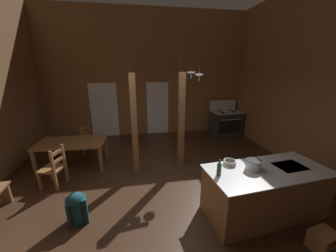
{
  "coord_description": "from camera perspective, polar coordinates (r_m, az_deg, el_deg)",
  "views": [
    {
      "loc": [
        -0.48,
        -3.62,
        2.62
      ],
      "look_at": [
        0.3,
        0.98,
        1.17
      ],
      "focal_mm": 20.5,
      "sensor_mm": 36.0,
      "label": 1
    }
  ],
  "objects": [
    {
      "name": "wall_right",
      "position": [
        5.61,
        40.64,
        9.97
      ],
      "size": [
        0.14,
        8.44,
        4.61
      ],
      "primitive_type": "cube",
      "color": "brown",
      "rests_on": "ground_plane"
    },
    {
      "name": "ground_plane",
      "position": [
        4.53,
        -1.79,
        -18.93
      ],
      "size": [
        8.23,
        8.44,
        0.1
      ],
      "primitive_type": "cube",
      "color": "#382316"
    },
    {
      "name": "support_post_center",
      "position": [
        4.6,
        -10.1,
        2.62
      ],
      "size": [
        0.14,
        0.14,
        2.96
      ],
      "color": "brown",
      "rests_on": "ground_plane"
    },
    {
      "name": "glazed_door_back_left",
      "position": [
        7.7,
        -18.41,
        4.4
      ],
      "size": [
        1.0,
        0.01,
        2.05
      ],
      "primitive_type": "cube",
      "color": "white",
      "rests_on": "ground_plane"
    },
    {
      "name": "support_post_with_pot_rack",
      "position": [
        4.96,
        4.38,
        5.12
      ],
      "size": [
        0.64,
        0.25,
        2.96
      ],
      "color": "brown",
      "rests_on": "ground_plane"
    },
    {
      "name": "dining_table",
      "position": [
        5.69,
        -26.59,
        -4.93
      ],
      "size": [
        1.74,
        0.99,
        0.74
      ],
      "color": "brown",
      "rests_on": "ground_plane"
    },
    {
      "name": "step_stool",
      "position": [
        4.03,
        39.06,
        -24.64
      ],
      "size": [
        0.41,
        0.34,
        0.3
      ],
      "color": "olive",
      "rests_on": "ground_plane"
    },
    {
      "name": "ladderback_chair_by_post",
      "position": [
        5.09,
        -30.76,
        -10.63
      ],
      "size": [
        0.54,
        0.54,
        0.95
      ],
      "color": "olive",
      "rests_on": "ground_plane"
    },
    {
      "name": "mixing_bowl_on_counter",
      "position": [
        3.76,
        17.88,
        -10.26
      ],
      "size": [
        0.23,
        0.23,
        0.08
      ],
      "color": "#B2A893",
      "rests_on": "kitchen_island"
    },
    {
      "name": "ladderback_chair_near_window",
      "position": [
        6.45,
        -22.05,
        -3.72
      ],
      "size": [
        0.56,
        0.56,
        0.95
      ],
      "color": "olive",
      "rests_on": "ground_plane"
    },
    {
      "name": "glazed_panel_back_right",
      "position": [
        7.66,
        -3.1,
        5.2
      ],
      "size": [
        0.84,
        0.01,
        2.05
      ],
      "primitive_type": "cube",
      "color": "white",
      "rests_on": "ground_plane"
    },
    {
      "name": "wall_back",
      "position": [
        7.54,
        -6.23,
        14.76
      ],
      "size": [
        8.23,
        0.14,
        4.61
      ],
      "primitive_type": "cube",
      "color": "brown",
      "rests_on": "ground_plane"
    },
    {
      "name": "backpack",
      "position": [
        3.91,
        -25.49,
        -20.86
      ],
      "size": [
        0.36,
        0.35,
        0.6
      ],
      "color": "#194756",
      "rests_on": "ground_plane"
    },
    {
      "name": "bottle_tall_on_counter",
      "position": [
        3.33,
        14.94,
        -12.3
      ],
      "size": [
        0.08,
        0.08,
        0.29
      ],
      "color": "#2D5638",
      "rests_on": "kitchen_island"
    },
    {
      "name": "kitchen_island",
      "position": [
        4.09,
        26.7,
        -16.97
      ],
      "size": [
        2.24,
        1.16,
        0.9
      ],
      "color": "brown",
      "rests_on": "ground_plane"
    },
    {
      "name": "stockpot_on_counter",
      "position": [
        3.71,
        23.97,
        -10.5
      ],
      "size": [
        0.33,
        0.26,
        0.17
      ],
      "color": "silver",
      "rests_on": "kitchen_island"
    },
    {
      "name": "stove_range",
      "position": [
        8.04,
        16.74,
        1.08
      ],
      "size": [
        1.18,
        0.87,
        1.32
      ],
      "color": "#2C2C2C",
      "rests_on": "ground_plane"
    }
  ]
}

